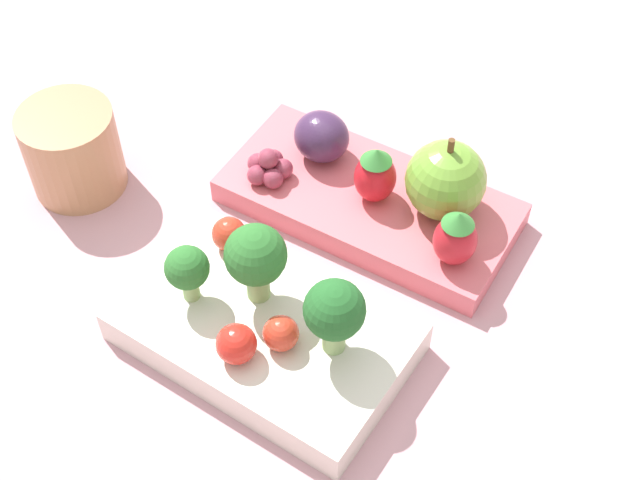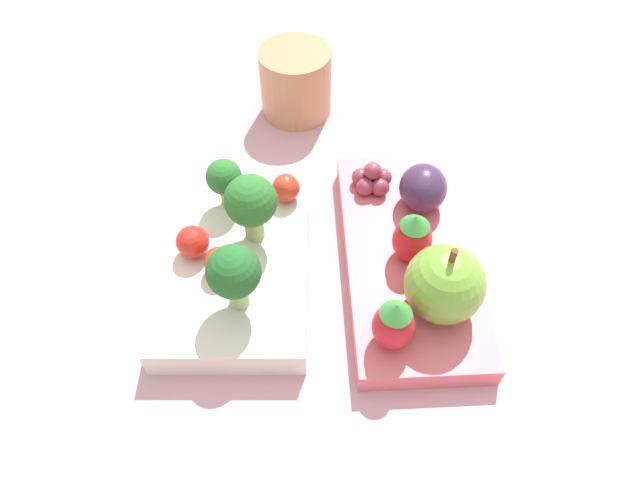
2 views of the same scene
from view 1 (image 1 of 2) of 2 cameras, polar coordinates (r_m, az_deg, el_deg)
ground_plane at (r=0.63m, az=-0.68°, el=-1.47°), size 4.00×4.00×0.00m
bento_box_savoury at (r=0.58m, az=-3.55°, el=-5.89°), size 0.19×0.12×0.03m
bento_box_fruit at (r=0.66m, az=3.13°, el=2.44°), size 0.22×0.11×0.02m
broccoli_floret_0 at (r=0.55m, az=-3.99°, el=-1.19°), size 0.04×0.04×0.06m
broccoli_floret_1 at (r=0.56m, az=-8.49°, el=-1.87°), size 0.03×0.03×0.04m
broccoli_floret_2 at (r=0.53m, az=0.93°, el=-4.62°), size 0.04×0.04×0.06m
cherry_tomato_0 at (r=0.55m, az=-5.38°, el=-6.64°), size 0.03×0.03×0.03m
cherry_tomato_1 at (r=0.60m, az=-5.84°, el=0.39°), size 0.02×0.02×0.02m
cherry_tomato_2 at (r=0.55m, az=-2.52°, el=-5.99°), size 0.02×0.02×0.02m
apple at (r=0.62m, az=8.04°, el=3.80°), size 0.06×0.06×0.07m
strawberry_0 at (r=0.63m, az=3.56°, el=4.20°), size 0.03×0.03×0.05m
strawberry_1 at (r=0.60m, az=8.67°, el=0.17°), size 0.03×0.03×0.05m
plum at (r=0.66m, az=0.10°, el=6.63°), size 0.04×0.04×0.04m
grape_cluster at (r=0.65m, az=-3.31°, el=4.67°), size 0.03×0.03×0.03m
drinking_cup at (r=0.68m, az=-15.55°, el=5.55°), size 0.07×0.07×0.07m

